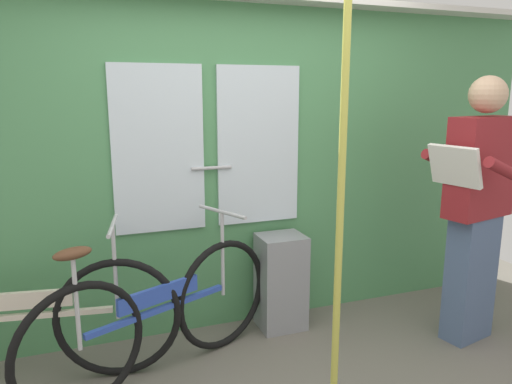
# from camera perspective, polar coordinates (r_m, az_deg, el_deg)

# --- Properties ---
(train_door_wall) EXTENTS (4.88, 0.28, 2.30)m
(train_door_wall) POSITION_cam_1_polar(r_m,az_deg,el_deg) (3.39, -2.43, 3.63)
(train_door_wall) COLOR #4C8C56
(train_door_wall) RESTS_ON ground_plane
(bicycle_near_door) EXTENTS (1.58, 0.79, 0.95)m
(bicycle_near_door) POSITION_cam_1_polar(r_m,az_deg,el_deg) (2.97, -11.44, -14.20)
(bicycle_near_door) COLOR black
(bicycle_near_door) RESTS_ON ground_plane
(bicycle_leaning_behind) EXTENTS (1.82, 0.47, 0.95)m
(bicycle_leaning_behind) POSITION_cam_1_polar(r_m,az_deg,el_deg) (3.14, -26.49, -13.74)
(bicycle_leaning_behind) COLOR black
(bicycle_leaning_behind) RESTS_ON ground_plane
(passenger_reading_newspaper) EXTENTS (0.62, 0.57, 1.79)m
(passenger_reading_newspaper) POSITION_cam_1_polar(r_m,az_deg,el_deg) (3.49, 24.72, -1.47)
(passenger_reading_newspaper) COLOR slate
(passenger_reading_newspaper) RESTS_ON ground_plane
(trash_bin_by_wall) EXTENTS (0.32, 0.28, 0.69)m
(trash_bin_by_wall) POSITION_cam_1_polar(r_m,az_deg,el_deg) (3.52, 2.98, -10.58)
(trash_bin_by_wall) COLOR gray
(trash_bin_by_wall) RESTS_ON ground_plane
(handrail_pole) EXTENTS (0.04, 0.04, 2.26)m
(handrail_pole) POSITION_cam_1_polar(r_m,az_deg,el_deg) (2.26, 9.96, -2.50)
(handrail_pole) COLOR #C6C14C
(handrail_pole) RESTS_ON ground_plane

